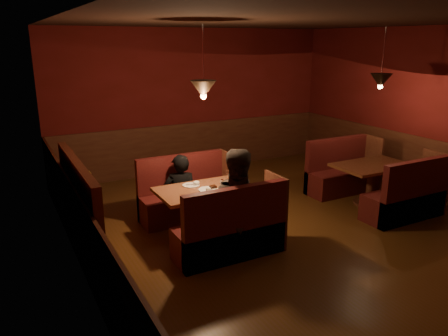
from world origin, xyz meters
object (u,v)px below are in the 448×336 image
main_table (206,199)px  diner_a (180,177)px  diner_b (242,189)px  main_bench_near (232,234)px  second_bench_far (341,175)px  second_bench_near (408,200)px  main_bench_far (186,198)px  second_table (371,175)px

main_table → diner_a: size_ratio=0.93×
diner_b → diner_a: bearing=115.0°
main_table → main_bench_near: (0.02, -0.74, -0.23)m
main_table → second_bench_far: bearing=10.6°
diner_a → diner_b: 1.35m
second_bench_near → diner_a: 3.49m
main_table → second_bench_far: size_ratio=0.96×
main_bench_far → diner_b: size_ratio=0.83×
main_table → main_bench_near: 0.77m
diner_b → second_table: bearing=22.2°
main_bench_near → diner_b: size_ratio=0.83×
main_table → diner_b: bearing=-74.3°
second_table → second_bench_near: 0.76m
main_table → diner_a: bearing=99.8°
main_table → second_bench_near: size_ratio=0.96×
main_bench_far → diner_b: 1.52m
diner_b → second_bench_far: bearing=35.8°
main_bench_far → diner_a: size_ratio=1.03×
second_table → second_bench_far: bearing=87.8°
second_bench_near → diner_b: 2.87m
main_table → main_bench_near: main_bench_near is taller
main_bench_far → diner_a: (-0.13, -0.09, 0.39)m
main_table → diner_a: diner_a is taller
second_bench_far → diner_a: diner_a is taller
main_bench_near → second_bench_near: (2.98, -0.17, -0.00)m
main_bench_near → diner_b: bearing=23.9°
diner_b → main_table: bearing=117.9°
diner_a → second_bench_near: bearing=168.8°
second_table → second_bench_far: size_ratio=0.90×
diner_a → second_table: bearing=-179.5°
main_bench_far → diner_b: diner_b is taller
main_bench_far → second_bench_near: (2.98, -1.65, -0.00)m
main_bench_near → diner_b: 0.58m
diner_b → main_bench_near: bearing=-143.9°
second_bench_near → diner_b: diner_b is taller
second_bench_near → diner_b: bearing=175.0°
main_table → diner_a: (-0.11, 0.64, 0.16)m
main_bench_far → second_bench_near: main_bench_far is taller
main_table → second_bench_near: (2.99, -0.91, -0.23)m
second_bench_far → main_bench_far: bearing=176.5°
main_bench_near → second_bench_far: main_bench_near is taller
main_table → diner_b: diner_b is taller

